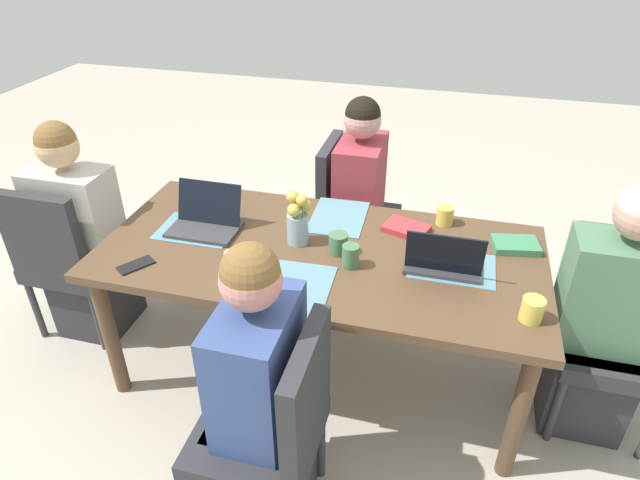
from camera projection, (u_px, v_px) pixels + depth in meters
ground_plane at (320, 367)px, 2.83m from camera, size 10.00×10.00×0.00m
dining_table at (320, 264)px, 2.48m from camera, size 1.97×0.93×0.73m
chair_near_left_near at (348, 208)px, 3.24m from camera, size 0.44×0.44×0.90m
person_near_left_near at (359, 210)px, 3.16m from camera, size 0.36×0.40×1.19m
chair_far_left_mid at (275, 425)px, 1.91m from camera, size 0.44×0.44×0.90m
person_far_left_mid at (261, 402)px, 1.96m from camera, size 0.36×0.40×1.19m
chair_head_right_left_far at (66, 254)px, 2.82m from camera, size 0.44×0.44×0.90m
person_head_right_left_far at (84, 244)px, 2.85m from camera, size 0.40×0.36×1.19m
chair_head_left_right_near at (612, 323)px, 2.37m from camera, size 0.44×0.44×0.90m
person_head_left_right_near at (602, 326)px, 2.31m from camera, size 0.40×0.36×1.19m
flower_vase at (298, 219)px, 2.43m from camera, size 0.11×0.11×0.26m
placemat_near_left_near at (339, 217)px, 2.69m from camera, size 0.27×0.37×0.00m
placemat_far_left_mid at (298, 288)px, 2.20m from camera, size 0.27×0.37×0.00m
placemat_head_right_left_far at (197, 230)px, 2.58m from camera, size 0.36×0.27×0.00m
placemat_head_left_right_near at (452, 267)px, 2.33m from camera, size 0.36×0.26×0.00m
laptop_head_left_right_near at (444, 261)px, 2.29m from camera, size 0.32×0.22×0.21m
laptop_head_right_left_far at (206, 221)px, 2.57m from camera, size 0.32×0.22×0.21m
coffee_mug_near_left at (532, 310)px, 2.01m from camera, size 0.08×0.08×0.09m
coffee_mug_near_right at (338, 243)px, 2.40m from camera, size 0.09×0.09×0.09m
coffee_mug_centre_left at (445, 216)px, 2.61m from camera, size 0.08×0.08×0.09m
coffee_mug_centre_right at (235, 261)px, 2.29m from camera, size 0.08×0.08×0.08m
coffee_mug_far_left at (351, 256)px, 2.31m from camera, size 0.07×0.07×0.10m
book_red_cover at (515, 245)px, 2.44m from camera, size 0.22×0.18×0.03m
book_blue_cover at (406, 228)px, 2.57m from camera, size 0.23×0.20×0.03m
phone_black at (136, 265)px, 2.33m from camera, size 0.14×0.16×0.01m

